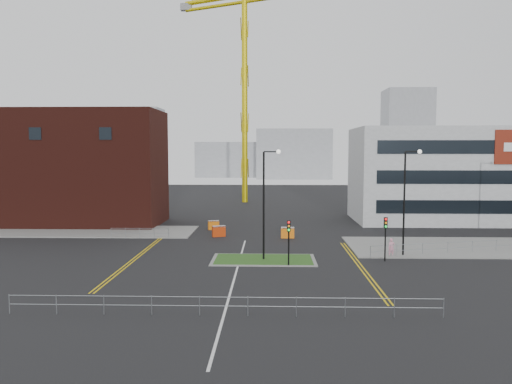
# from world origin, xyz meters

# --- Properties ---
(ground) EXTENTS (200.00, 200.00, 0.00)m
(ground) POSITION_xyz_m (0.00, 0.00, 0.00)
(ground) COLOR black
(ground) RESTS_ON ground
(pavement_left) EXTENTS (28.00, 8.00, 0.12)m
(pavement_left) POSITION_xyz_m (-20.00, 22.00, 0.06)
(pavement_left) COLOR slate
(pavement_left) RESTS_ON ground
(pavement_right) EXTENTS (24.00, 10.00, 0.12)m
(pavement_right) POSITION_xyz_m (22.00, 14.00, 0.06)
(pavement_right) COLOR slate
(pavement_right) RESTS_ON ground
(island_kerb) EXTENTS (8.60, 4.60, 0.08)m
(island_kerb) POSITION_xyz_m (2.00, 8.00, 0.04)
(island_kerb) COLOR slate
(island_kerb) RESTS_ON ground
(grass_island) EXTENTS (8.00, 4.00, 0.12)m
(grass_island) POSITION_xyz_m (2.00, 8.00, 0.06)
(grass_island) COLOR #214F1A
(grass_island) RESTS_ON ground
(brick_building) EXTENTS (24.20, 10.07, 14.24)m
(brick_building) POSITION_xyz_m (-22.97, 28.00, 6.85)
(brick_building) COLOR #421610
(brick_building) RESTS_ON ground
(office_block) EXTENTS (25.00, 12.20, 12.00)m
(office_block) POSITION_xyz_m (26.01, 31.97, 6.00)
(office_block) COLOR #A6A8AA
(office_block) RESTS_ON ground
(tower_crane) EXTENTS (48.55, 23.09, 39.74)m
(tower_crane) POSITION_xyz_m (3.15, 52.62, 27.35)
(tower_crane) COLOR gold
(tower_crane) RESTS_ON ground
(streetlamp_island) EXTENTS (1.46, 0.36, 9.18)m
(streetlamp_island) POSITION_xyz_m (2.22, 8.00, 5.41)
(streetlamp_island) COLOR black
(streetlamp_island) RESTS_ON ground
(streetlamp_right_near) EXTENTS (1.46, 0.36, 9.18)m
(streetlamp_right_near) POSITION_xyz_m (14.22, 10.00, 5.41)
(streetlamp_right_near) COLOR black
(streetlamp_right_near) RESTS_ON ground
(traffic_light_island) EXTENTS (0.28, 0.33, 3.65)m
(traffic_light_island) POSITION_xyz_m (4.00, 5.98, 2.57)
(traffic_light_island) COLOR black
(traffic_light_island) RESTS_ON ground
(traffic_light_right) EXTENTS (0.28, 0.33, 3.65)m
(traffic_light_right) POSITION_xyz_m (12.00, 7.98, 2.57)
(traffic_light_right) COLOR black
(traffic_light_right) RESTS_ON ground
(railing_front) EXTENTS (24.05, 0.05, 1.10)m
(railing_front) POSITION_xyz_m (0.00, -6.00, 0.78)
(railing_front) COLOR gray
(railing_front) RESTS_ON ground
(railing_left) EXTENTS (6.05, 0.05, 1.10)m
(railing_left) POSITION_xyz_m (-11.00, 18.00, 0.74)
(railing_left) COLOR gray
(railing_left) RESTS_ON ground
(railing_right) EXTENTS (19.05, 5.05, 1.10)m
(railing_right) POSITION_xyz_m (20.50, 11.50, 0.78)
(railing_right) COLOR gray
(railing_right) RESTS_ON ground
(centre_line) EXTENTS (0.15, 30.00, 0.01)m
(centre_line) POSITION_xyz_m (0.00, 2.00, 0.01)
(centre_line) COLOR silver
(centre_line) RESTS_ON ground
(yellow_left_a) EXTENTS (0.12, 24.00, 0.01)m
(yellow_left_a) POSITION_xyz_m (-9.00, 10.00, 0.01)
(yellow_left_a) COLOR gold
(yellow_left_a) RESTS_ON ground
(yellow_left_b) EXTENTS (0.12, 24.00, 0.01)m
(yellow_left_b) POSITION_xyz_m (-8.70, 10.00, 0.01)
(yellow_left_b) COLOR gold
(yellow_left_b) RESTS_ON ground
(yellow_right_a) EXTENTS (0.12, 20.00, 0.01)m
(yellow_right_a) POSITION_xyz_m (9.50, 6.00, 0.01)
(yellow_right_a) COLOR gold
(yellow_right_a) RESTS_ON ground
(yellow_right_b) EXTENTS (0.12, 20.00, 0.01)m
(yellow_right_b) POSITION_xyz_m (9.80, 6.00, 0.01)
(yellow_right_b) COLOR gold
(yellow_right_b) RESTS_ON ground
(skyline_a) EXTENTS (18.00, 12.00, 22.00)m
(skyline_a) POSITION_xyz_m (-40.00, 120.00, 11.00)
(skyline_a) COLOR gray
(skyline_a) RESTS_ON ground
(skyline_b) EXTENTS (24.00, 12.00, 16.00)m
(skyline_b) POSITION_xyz_m (10.00, 130.00, 8.00)
(skyline_b) COLOR gray
(skyline_b) RESTS_ON ground
(skyline_c) EXTENTS (14.00, 12.00, 28.00)m
(skyline_c) POSITION_xyz_m (45.00, 125.00, 14.00)
(skyline_c) COLOR gray
(skyline_c) RESTS_ON ground
(skyline_d) EXTENTS (30.00, 12.00, 12.00)m
(skyline_d) POSITION_xyz_m (-8.00, 140.00, 6.00)
(skyline_d) COLOR gray
(skyline_d) RESTS_ON ground
(pedestrian) EXTENTS (0.63, 0.46, 1.61)m
(pedestrian) POSITION_xyz_m (12.94, 9.71, 0.80)
(pedestrian) COLOR pink
(pedestrian) RESTS_ON ground
(barrier_left) EXTENTS (1.44, 0.91, 1.15)m
(barrier_left) POSITION_xyz_m (-2.90, 19.31, 0.63)
(barrier_left) COLOR red
(barrier_left) RESTS_ON ground
(barrier_mid) EXTENTS (1.31, 0.76, 1.05)m
(barrier_mid) POSITION_xyz_m (-4.00, 24.00, 0.57)
(barrier_mid) COLOR orange
(barrier_mid) RESTS_ON ground
(barrier_right) EXTENTS (1.37, 0.46, 1.15)m
(barrier_right) POSITION_xyz_m (4.35, 18.64, 0.62)
(barrier_right) COLOR orange
(barrier_right) RESTS_ON ground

